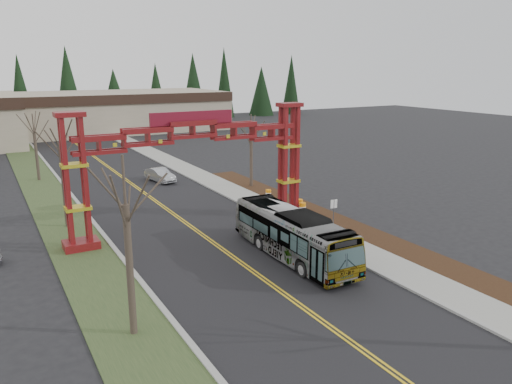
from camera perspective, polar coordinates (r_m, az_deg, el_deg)
ground at (r=22.55m, az=11.71°, el=-17.10°), size 200.00×200.00×0.00m
road at (r=42.99m, az=-10.50°, el=-1.70°), size 12.00×110.00×0.02m
lane_line_left at (r=42.95m, az=-10.66°, el=-1.70°), size 0.12×100.00×0.01m
lane_line_right at (r=43.02m, az=-10.35°, el=-1.66°), size 0.12×100.00×0.01m
curb_right at (r=45.22m, az=-3.13°, el=-0.60°), size 0.30×110.00×0.15m
sidewalk_right at (r=45.85m, az=-1.50°, el=-0.38°), size 2.60×110.00×0.14m
landscape_strip at (r=35.53m, az=13.72°, el=-5.19°), size 2.60×50.00×0.12m
grass_median at (r=41.27m, az=-21.07°, el=-3.06°), size 4.00×110.00×0.08m
curb_left at (r=41.53m, az=-18.56°, el=-2.69°), size 0.30×110.00×0.15m
gateway_arch at (r=35.27m, az=-7.22°, el=4.91°), size 18.20×1.60×8.90m
retail_building_east at (r=97.36m, az=-15.65°, el=8.91°), size 38.00×20.30×7.00m
conifer_treeline at (r=107.25m, az=-22.48°, el=10.40°), size 116.10×5.60×13.00m
transit_bus at (r=31.00m, az=4.20°, el=-4.85°), size 2.68×10.89×3.03m
silver_sedan at (r=52.45m, az=-10.93°, el=1.93°), size 2.30×4.45×1.40m
bare_tree_median_near at (r=21.48m, az=-14.69°, el=-1.53°), size 3.19×3.19×8.11m
bare_tree_median_mid at (r=38.36m, az=-21.48°, el=4.85°), size 3.18×3.18×8.17m
bare_tree_median_far at (r=56.00m, az=-24.02°, el=6.13°), size 3.00×3.00×6.94m
bare_tree_right_far at (r=48.42m, az=-0.56°, el=6.46°), size 3.07×3.07×7.15m
street_sign at (r=36.44m, az=8.87°, el=-1.85°), size 0.52×0.11×2.28m
barrel_south at (r=40.05m, az=5.32°, el=-1.94°), size 0.56×0.56×1.03m
barrel_mid at (r=41.24m, az=5.01°, el=-1.50°), size 0.53×0.53×0.98m
barrel_north at (r=44.54m, az=1.42°, el=-0.31°), size 0.49×0.49×0.92m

